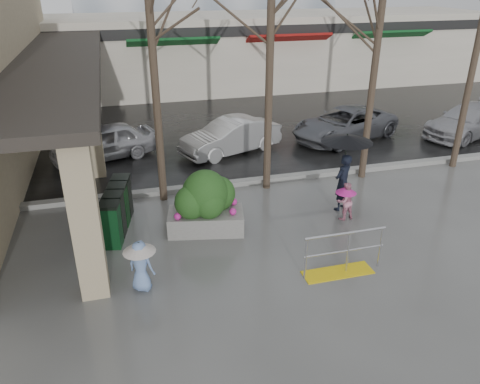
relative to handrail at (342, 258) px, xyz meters
name	(u,v)px	position (x,y,z in m)	size (l,w,h in m)	color
ground	(266,253)	(-1.36, 1.20, -0.38)	(120.00, 120.00, 0.00)	#51514F
street_asphalt	(161,76)	(-1.36, 23.20, -0.37)	(120.00, 36.00, 0.01)	black
curb	(226,184)	(-1.36, 5.20, -0.30)	(120.00, 0.30, 0.15)	gray
canopy_slab	(56,55)	(-6.16, 9.20, 3.25)	(2.80, 18.00, 0.25)	#2D2823
pillar_front	(85,218)	(-5.26, 0.70, 1.37)	(0.55, 0.55, 3.50)	tan
pillar_back	(91,124)	(-5.26, 7.20, 1.37)	(0.55, 0.55, 3.50)	tan
storefront_row	(202,52)	(0.64, 19.17, 1.64)	(34.00, 6.74, 4.00)	beige
handrail	(342,258)	(0.00, 0.00, 0.00)	(1.90, 0.50, 1.03)	yellow
tree_west	(150,17)	(-3.36, 4.80, 4.71)	(3.20, 3.20, 6.80)	#382B21
tree_midwest	(271,8)	(-0.16, 4.80, 4.86)	(3.20, 3.20, 7.00)	#382B21
tree_mideast	(380,20)	(3.14, 4.80, 4.48)	(3.20, 3.20, 6.50)	#382B21
woman	(345,162)	(1.40, 2.85, 1.05)	(1.39, 1.39, 2.23)	black
child_pink	(345,199)	(1.23, 2.30, 0.22)	(0.56, 0.56, 1.06)	pink
child_blue	(140,261)	(-4.31, 0.55, 0.31)	(0.68, 0.68, 1.15)	#6F8EC5
planter	(206,202)	(-2.51, 2.66, 0.42)	(2.07, 1.33, 1.67)	slate
news_boxes	(117,210)	(-4.70, 3.28, 0.21)	(0.89, 2.13, 1.16)	#0D3A19
car_a	(103,142)	(-5.01, 8.72, 0.25)	(1.49, 3.70, 1.26)	#AEAEB3
car_b	(231,136)	(-0.46, 8.13, 0.25)	(1.33, 3.82, 1.26)	silver
car_c	(345,124)	(4.30, 8.45, 0.25)	(2.09, 4.53, 1.26)	slate
car_d	(468,121)	(9.38, 7.55, 0.25)	(1.77, 4.34, 1.26)	#A7A6AB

